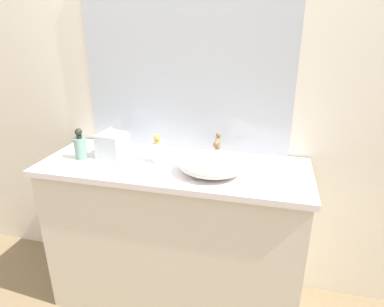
{
  "coord_description": "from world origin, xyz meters",
  "views": [
    {
      "loc": [
        0.53,
        -1.1,
        1.59
      ],
      "look_at": [
        0.15,
        0.4,
        0.98
      ],
      "focal_mm": 30.61,
      "sensor_mm": 36.0,
      "label": 1
    }
  ],
  "objects_px": {
    "tissue_box": "(112,144)",
    "sink_basin": "(211,164)",
    "soap_dispenser": "(80,146)",
    "lotion_bottle": "(158,151)"
  },
  "relations": [
    {
      "from": "tissue_box",
      "to": "sink_basin",
      "type": "bearing_deg",
      "value": -8.53
    },
    {
      "from": "soap_dispenser",
      "to": "lotion_bottle",
      "type": "relative_size",
      "value": 1.11
    },
    {
      "from": "sink_basin",
      "to": "tissue_box",
      "type": "relative_size",
      "value": 1.9
    },
    {
      "from": "sink_basin",
      "to": "lotion_bottle",
      "type": "height_order",
      "value": "lotion_bottle"
    },
    {
      "from": "sink_basin",
      "to": "lotion_bottle",
      "type": "xyz_separation_m",
      "value": [
        -0.31,
        0.08,
        0.01
      ]
    },
    {
      "from": "sink_basin",
      "to": "soap_dispenser",
      "type": "height_order",
      "value": "soap_dispenser"
    },
    {
      "from": "tissue_box",
      "to": "lotion_bottle",
      "type": "bearing_deg",
      "value": -1.88
    },
    {
      "from": "sink_basin",
      "to": "lotion_bottle",
      "type": "distance_m",
      "value": 0.32
    },
    {
      "from": "sink_basin",
      "to": "soap_dispenser",
      "type": "bearing_deg",
      "value": 178.35
    },
    {
      "from": "sink_basin",
      "to": "tissue_box",
      "type": "xyz_separation_m",
      "value": [
        -0.58,
        0.09,
        0.02
      ]
    }
  ]
}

